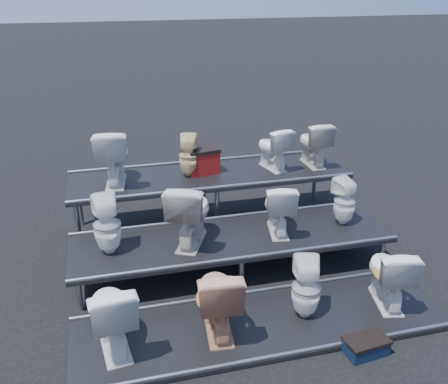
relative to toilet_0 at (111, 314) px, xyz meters
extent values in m
plane|color=black|center=(1.63, 1.30, -0.48)|extent=(80.00, 80.00, 0.00)
cube|color=black|center=(1.63, 0.00, -0.45)|extent=(4.20, 1.20, 0.06)
cube|color=black|center=(1.63, 1.30, -0.25)|extent=(4.20, 1.20, 0.46)
cube|color=black|center=(1.63, 2.60, -0.05)|extent=(4.20, 1.20, 0.86)
imported|color=white|center=(0.00, 0.00, 0.00)|extent=(0.56, 0.87, 0.84)
imported|color=tan|center=(1.12, 0.00, 0.00)|extent=(0.56, 0.87, 0.85)
imported|color=white|center=(2.15, 0.00, -0.05)|extent=(0.41, 0.41, 0.73)
imported|color=white|center=(3.18, 0.00, -0.03)|extent=(0.59, 0.84, 0.78)
imported|color=white|center=(0.05, 1.30, 0.36)|extent=(0.37, 0.37, 0.75)
imported|color=beige|center=(1.08, 1.30, 0.41)|extent=(0.78, 0.96, 0.85)
imported|color=white|center=(2.27, 1.30, 0.34)|extent=(0.53, 0.77, 0.72)
imported|color=white|center=(3.24, 1.30, 0.31)|extent=(0.37, 0.37, 0.66)
imported|color=white|center=(0.22, 2.60, 0.79)|extent=(0.57, 0.87, 0.83)
imported|color=beige|center=(1.31, 2.60, 0.70)|extent=(0.35, 0.36, 0.64)
imported|color=white|center=(2.64, 2.60, 0.71)|extent=(0.51, 0.72, 0.67)
imported|color=beige|center=(3.31, 2.60, 0.74)|extent=(0.40, 0.70, 0.71)
cube|color=#9F1D11|center=(1.53, 2.71, 0.55)|extent=(0.53, 0.45, 0.34)
cube|color=black|center=(2.55, -0.68, -0.40)|extent=(0.46, 0.31, 0.16)
camera|label=1|loc=(0.09, -4.31, 3.17)|focal=40.00mm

